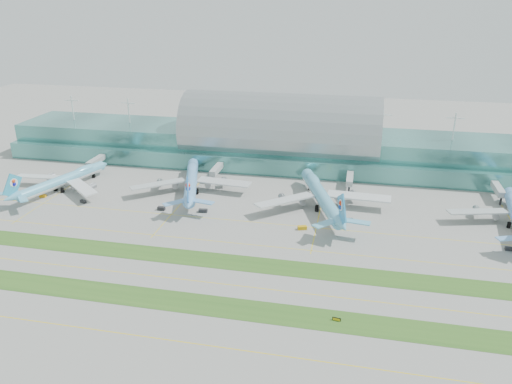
% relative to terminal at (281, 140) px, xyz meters
% --- Properties ---
extents(ground, '(700.00, 700.00, 0.00)m').
position_rel_terminal_xyz_m(ground, '(-0.01, -128.79, -14.23)').
color(ground, gray).
rests_on(ground, ground).
extents(terminal, '(340.00, 69.10, 36.00)m').
position_rel_terminal_xyz_m(terminal, '(0.00, 0.00, 0.00)').
color(terminal, '#3D7A75').
rests_on(terminal, ground).
extents(grass_strip_near, '(420.00, 12.00, 0.08)m').
position_rel_terminal_xyz_m(grass_strip_near, '(-0.01, -156.79, -14.19)').
color(grass_strip_near, '#2D591E').
rests_on(grass_strip_near, ground).
extents(grass_strip_far, '(420.00, 12.00, 0.08)m').
position_rel_terminal_xyz_m(grass_strip_far, '(-0.01, -126.79, -14.19)').
color(grass_strip_far, '#2D591E').
rests_on(grass_strip_far, ground).
extents(taxiline_a, '(420.00, 0.35, 0.01)m').
position_rel_terminal_xyz_m(taxiline_a, '(-0.01, -176.79, -14.22)').
color(taxiline_a, yellow).
rests_on(taxiline_a, ground).
extents(taxiline_b, '(420.00, 0.35, 0.01)m').
position_rel_terminal_xyz_m(taxiline_b, '(-0.01, -142.79, -14.22)').
color(taxiline_b, yellow).
rests_on(taxiline_b, ground).
extents(taxiline_c, '(420.00, 0.35, 0.01)m').
position_rel_terminal_xyz_m(taxiline_c, '(-0.01, -110.79, -14.22)').
color(taxiline_c, yellow).
rests_on(taxiline_c, ground).
extents(taxiline_d, '(420.00, 0.35, 0.01)m').
position_rel_terminal_xyz_m(taxiline_d, '(-0.01, -88.79, -14.22)').
color(taxiline_d, yellow).
rests_on(taxiline_d, ground).
extents(airliner_a, '(56.67, 65.75, 18.56)m').
position_rel_terminal_xyz_m(airliner_a, '(-106.81, -69.32, -8.50)').
color(airliner_a, '#61B4D6').
rests_on(airliner_a, ground).
extents(airliner_b, '(61.70, 71.48, 20.10)m').
position_rel_terminal_xyz_m(airliner_b, '(-38.62, -57.73, -8.03)').
color(airliner_b, '#67A6E3').
rests_on(airliner_b, ground).
extents(airliner_c, '(64.69, 75.22, 21.37)m').
position_rel_terminal_xyz_m(airliner_c, '(30.98, -65.20, -7.63)').
color(airliner_c, '#5FB0D2').
rests_on(airliner_c, ground).
extents(gse_a, '(3.37, 1.86, 1.42)m').
position_rel_terminal_xyz_m(gse_a, '(-111.85, -81.79, -13.52)').
color(gse_a, '#C5840B').
rests_on(gse_a, ground).
extents(gse_b, '(3.50, 2.61, 1.46)m').
position_rel_terminal_xyz_m(gse_b, '(-87.41, -84.22, -13.50)').
color(gse_b, black).
rests_on(gse_b, ground).
extents(gse_c, '(3.67, 2.01, 1.69)m').
position_rel_terminal_xyz_m(gse_c, '(-45.21, -84.59, -13.38)').
color(gse_c, black).
rests_on(gse_c, ground).
extents(gse_d, '(4.43, 2.63, 1.47)m').
position_rel_terminal_xyz_m(gse_d, '(-24.45, -82.76, -13.49)').
color(gse_d, black).
rests_on(gse_d, ground).
extents(gse_e, '(4.44, 3.24, 1.63)m').
position_rel_terminal_xyz_m(gse_e, '(25.05, -91.77, -13.41)').
color(gse_e, '#C9940B').
rests_on(gse_e, ground).
extents(gse_f, '(3.62, 2.03, 1.50)m').
position_rel_terminal_xyz_m(gse_f, '(45.50, -79.10, -13.47)').
color(gse_f, black).
rests_on(gse_f, ground).
extents(gse_g, '(3.33, 1.75, 1.43)m').
position_rel_terminal_xyz_m(gse_g, '(111.34, -93.80, -13.51)').
color(gse_g, black).
rests_on(gse_g, ground).
extents(taxiway_sign_east, '(2.80, 0.74, 1.18)m').
position_rel_terminal_xyz_m(taxiway_sign_east, '(44.09, -156.46, -13.64)').
color(taxiway_sign_east, black).
rests_on(taxiway_sign_east, ground).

